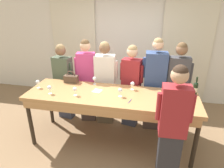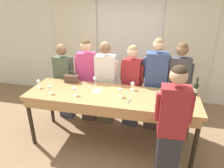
{
  "view_description": "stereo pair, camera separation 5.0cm",
  "coord_description": "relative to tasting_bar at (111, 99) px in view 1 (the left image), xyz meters",
  "views": [
    {
      "loc": [
        0.64,
        -2.98,
        2.5
      ],
      "look_at": [
        0.0,
        0.09,
        1.14
      ],
      "focal_mm": 32.0,
      "sensor_mm": 36.0,
      "label": 1
    },
    {
      "loc": [
        0.69,
        -2.97,
        2.5
      ],
      "look_at": [
        0.0,
        0.09,
        1.14
      ],
      "focal_mm": 32.0,
      "sensor_mm": 36.0,
      "label": 2
    }
  ],
  "objects": [
    {
      "name": "guest_beige_cap",
      "position": [
        1.13,
        0.66,
        0.04
      ],
      "size": [
        0.49,
        0.21,
        1.8
      ],
      "color": "#473833",
      "rests_on": "ground_plane"
    },
    {
      "name": "pen",
      "position": [
        0.35,
        -0.17,
        0.09
      ],
      "size": [
        0.05,
        0.14,
        0.01
      ],
      "color": "#193399",
      "rests_on": "tasting_bar"
    },
    {
      "name": "curtain_panel_left",
      "position": [
        -1.4,
        1.97,
        0.44
      ],
      "size": [
        1.16,
        0.03,
        2.69
      ],
      "color": "beige",
      "rests_on": "ground_plane"
    },
    {
      "name": "wine_glass_front_left",
      "position": [
        -1.02,
        -0.17,
        0.19
      ],
      "size": [
        0.07,
        0.07,
        0.15
      ],
      "color": "white",
      "rests_on": "tasting_bar"
    },
    {
      "name": "wine_glass_back_left",
      "position": [
        1.06,
        -0.25,
        0.19
      ],
      "size": [
        0.07,
        0.07,
        0.15
      ],
      "color": "white",
      "rests_on": "tasting_bar"
    },
    {
      "name": "guest_navy_coat",
      "position": [
        0.72,
        0.66,
        0.04
      ],
      "size": [
        0.51,
        0.29,
        1.86
      ],
      "color": "#473833",
      "rests_on": "ground_plane"
    },
    {
      "name": "guest_pink_top",
      "position": [
        -0.64,
        0.66,
        0.03
      ],
      "size": [
        0.48,
        0.26,
        1.78
      ],
      "color": "#473833",
      "rests_on": "ground_plane"
    },
    {
      "name": "guest_striped_shirt",
      "position": [
        0.27,
        0.66,
        0.0
      ],
      "size": [
        0.48,
        0.28,
        1.71
      ],
      "color": "#383D51",
      "rests_on": "ground_plane"
    },
    {
      "name": "wine_glass_front_right",
      "position": [
        0.17,
        -0.03,
        0.19
      ],
      "size": [
        0.07,
        0.07,
        0.15
      ],
      "color": "white",
      "rests_on": "tasting_bar"
    },
    {
      "name": "wall_back",
      "position": [
        0.0,
        2.03,
        0.49
      ],
      "size": [
        12.0,
        0.06,
        2.8
      ],
      "color": "silver",
      "rests_on": "ground_plane"
    },
    {
      "name": "wine_glass_center_left",
      "position": [
        -1.35,
        0.01,
        0.19
      ],
      "size": [
        0.07,
        0.07,
        0.15
      ],
      "color": "white",
      "rests_on": "tasting_bar"
    },
    {
      "name": "guest_cream_sweater",
      "position": [
        -0.26,
        0.66,
        -0.0
      ],
      "size": [
        0.51,
        0.28,
        1.75
      ],
      "color": "brown",
      "rests_on": "ground_plane"
    },
    {
      "name": "curtain_panel_right",
      "position": [
        1.4,
        1.97,
        0.44
      ],
      "size": [
        1.16,
        0.03,
        2.69
      ],
      "color": "beige",
      "rests_on": "ground_plane"
    },
    {
      "name": "wine_glass_back_mid",
      "position": [
        -0.39,
        0.37,
        0.19
      ],
      "size": [
        0.07,
        0.07,
        0.15
      ],
      "color": "white",
      "rests_on": "tasting_bar"
    },
    {
      "name": "napkin",
      "position": [
        -0.26,
        0.09,
        0.09
      ],
      "size": [
        0.17,
        0.17,
        0.0
      ],
      "color": "white",
      "rests_on": "tasting_bar"
    },
    {
      "name": "wine_glass_center_right",
      "position": [
        0.94,
        0.38,
        0.19
      ],
      "size": [
        0.07,
        0.07,
        0.15
      ],
      "color": "white",
      "rests_on": "tasting_bar"
    },
    {
      "name": "host_pouring",
      "position": [
        0.97,
        -0.7,
        0.05
      ],
      "size": [
        0.46,
        0.23,
        1.8
      ],
      "color": "#28282D",
      "rests_on": "ground_plane"
    },
    {
      "name": "wine_glass_center_mid",
      "position": [
        -0.58,
        -0.15,
        0.19
      ],
      "size": [
        0.07,
        0.07,
        0.15
      ],
      "color": "white",
      "rests_on": "tasting_bar"
    },
    {
      "name": "handbag",
      "position": [
        -0.86,
        0.37,
        0.16
      ],
      "size": [
        0.27,
        0.12,
        0.23
      ],
      "color": "brown",
      "rests_on": "tasting_bar"
    },
    {
      "name": "wine_glass_front_mid",
      "position": [
        0.34,
        0.28,
        0.19
      ],
      "size": [
        0.07,
        0.07,
        0.15
      ],
      "color": "white",
      "rests_on": "tasting_bar"
    },
    {
      "name": "wine_bottle",
      "position": [
        1.39,
        0.31,
        0.2
      ],
      "size": [
        0.07,
        0.07,
        0.31
      ],
      "color": "black",
      "rests_on": "tasting_bar"
    },
    {
      "name": "guest_olive_jacket",
      "position": [
        -1.17,
        0.66,
        -0.03
      ],
      "size": [
        0.5,
        0.26,
        1.66
      ],
      "color": "#383D51",
      "rests_on": "ground_plane"
    },
    {
      "name": "ground_plane",
      "position": [
        0.0,
        0.02,
        -0.91
      ],
      "size": [
        18.0,
        18.0,
        0.0
      ],
      "primitive_type": "plane",
      "color": "#846647"
    },
    {
      "name": "tasting_bar",
      "position": [
        0.0,
        0.0,
        0.0
      ],
      "size": [
        2.92,
        0.88,
        0.99
      ],
      "color": "#B27F4C",
      "rests_on": "ground_plane"
    }
  ]
}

